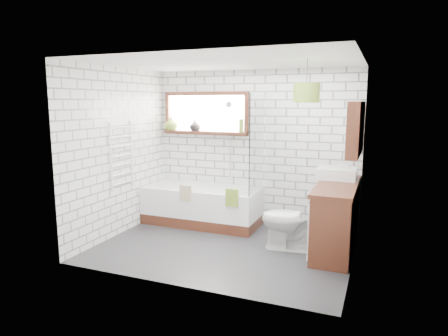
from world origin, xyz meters
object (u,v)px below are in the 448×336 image
at_px(toilet, 292,220).
at_px(basin, 337,173).
at_px(pendant, 306,93).
at_px(vanity, 337,217).
at_px(bathtub, 202,205).

bearing_deg(toilet, basin, 133.27).
bearing_deg(pendant, toilet, 123.65).
bearing_deg(pendant, vanity, 54.40).
xyz_separation_m(vanity, pendant, (-0.37, -0.52, 1.64)).
relative_size(bathtub, pendant, 5.98).
xyz_separation_m(bathtub, vanity, (2.19, -0.39, 0.15)).
bearing_deg(toilet, bathtub, -117.58).
height_order(vanity, toilet, vanity).
bearing_deg(bathtub, vanity, -10.15).
bearing_deg(basin, toilet, -130.14).
height_order(basin, pendant, pendant).
height_order(vanity, pendant, pendant).
height_order(bathtub, vanity, vanity).
distance_m(bathtub, basin, 2.24).
bearing_deg(vanity, bathtub, 169.85).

